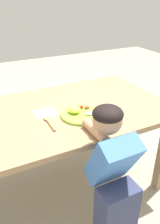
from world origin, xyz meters
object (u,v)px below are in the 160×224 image
object	(u,v)px
person	(113,184)
plate	(80,114)
fork	(105,111)
drinking_cup	(101,126)
spoon	(49,122)

from	to	relation	value
person	plate	bearing A→B (deg)	86.11
fork	drinking_cup	size ratio (longest dim) A/B	1.90
fork	drinking_cup	xyz separation A→B (m)	(-0.18, -0.23, 0.05)
plate	fork	xyz separation A→B (m)	(0.18, -0.02, -0.01)
drinking_cup	fork	bearing A→B (deg)	52.56
plate	person	xyz separation A→B (m)	(-0.03, -0.44, -0.21)
plate	person	bearing A→B (deg)	-93.89
fork	spoon	bearing A→B (deg)	102.72
fork	drinking_cup	world-z (taller)	drinking_cup
fork	spoon	size ratio (longest dim) A/B	1.07
fork	spoon	distance (m)	0.39
spoon	plate	bearing A→B (deg)	-88.73
person	spoon	bearing A→B (deg)	112.72
drinking_cup	spoon	bearing A→B (deg)	130.53
plate	spoon	bearing A→B (deg)	179.46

